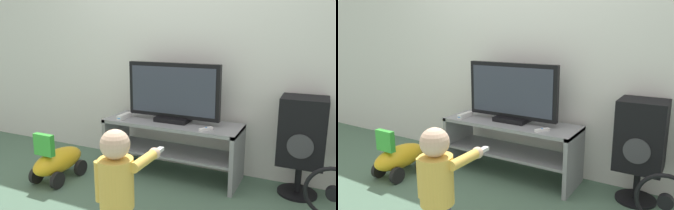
% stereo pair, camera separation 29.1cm
% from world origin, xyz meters
% --- Properties ---
extents(ground_plane, '(16.00, 16.00, 0.00)m').
position_xyz_m(ground_plane, '(0.00, 0.00, 0.00)').
color(ground_plane, '#4C6B56').
extents(wall_back, '(10.00, 0.06, 2.60)m').
position_xyz_m(wall_back, '(0.00, 0.52, 1.30)').
color(wall_back, silver).
rests_on(wall_back, ground_plane).
extents(tv_stand, '(1.28, 0.44, 0.52)m').
position_xyz_m(tv_stand, '(0.00, 0.22, 0.35)').
color(tv_stand, gray).
rests_on(tv_stand, ground_plane).
extents(television, '(0.89, 0.20, 0.54)m').
position_xyz_m(television, '(0.00, 0.24, 0.79)').
color(television, black).
rests_on(television, tv_stand).
extents(game_console, '(0.05, 0.19, 0.04)m').
position_xyz_m(game_console, '(-0.47, 0.13, 0.54)').
color(game_console, white).
rests_on(game_console, tv_stand).
extents(remote_primary, '(0.10, 0.13, 0.03)m').
position_xyz_m(remote_primary, '(0.37, 0.10, 0.53)').
color(remote_primary, white).
rests_on(remote_primary, tv_stand).
extents(child, '(0.30, 0.46, 0.80)m').
position_xyz_m(child, '(0.20, -0.98, 0.47)').
color(child, '#3F4C72').
rests_on(child, ground_plane).
extents(speaker_tower, '(0.35, 0.32, 0.83)m').
position_xyz_m(speaker_tower, '(1.12, 0.31, 0.53)').
color(speaker_tower, black).
rests_on(speaker_tower, ground_plane).
extents(floor_fan, '(0.38, 0.19, 0.47)m').
position_xyz_m(floor_fan, '(1.36, -0.16, 0.21)').
color(floor_fan, black).
rests_on(floor_fan, ground_plane).
extents(ride_on_toy, '(0.29, 0.55, 0.48)m').
position_xyz_m(ride_on_toy, '(-0.90, -0.33, 0.18)').
color(ride_on_toy, gold).
rests_on(ride_on_toy, ground_plane).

